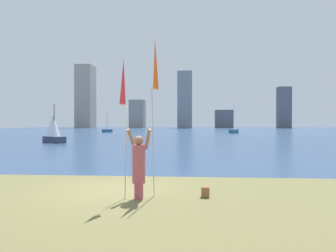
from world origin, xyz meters
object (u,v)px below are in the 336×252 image
at_px(kite_flag_left, 123,84).
at_px(sailboat_2, 53,129).
at_px(person, 139,164).
at_px(bag, 205,192).
at_px(sailboat_4, 107,131).
at_px(kite_flag_right, 155,67).
at_px(sailboat_3, 234,131).

height_order(kite_flag_left, sailboat_2, sailboat_2).
bearing_deg(person, kite_flag_left, -139.83).
xyz_separation_m(person, bag, (1.73, 0.31, -0.76)).
bearing_deg(person, sailboat_4, 116.67).
distance_m(person, sailboat_2, 24.32).
bearing_deg(kite_flag_left, sailboat_2, 118.73).
relative_size(kite_flag_left, bag, 13.16).
bearing_deg(kite_flag_right, sailboat_2, 121.21).
xyz_separation_m(kite_flag_left, bag, (2.09, 0.51, -2.81)).
relative_size(person, kite_flag_left, 0.51).
bearing_deg(person, sailboat_3, 89.49).
xyz_separation_m(kite_flag_right, sailboat_3, (8.93, 47.76, -3.14)).
height_order(kite_flag_right, sailboat_3, sailboat_3).
xyz_separation_m(bag, sailboat_2, (-13.78, 20.81, 1.19)).
bearing_deg(kite_flag_right, person, -119.38).
relative_size(person, sailboat_2, 0.49).
distance_m(kite_flag_left, bag, 3.55).
bearing_deg(kite_flag_left, bag, 13.80).
distance_m(person, kite_flag_right, 2.74).
xyz_separation_m(person, kite_flag_left, (-0.36, -0.21, 2.05)).
bearing_deg(sailboat_2, person, -60.30).
bearing_deg(sailboat_3, sailboat_2, -128.04).
distance_m(kite_flag_right, sailboat_2, 24.05).
bearing_deg(sailboat_3, kite_flag_left, -101.23).
xyz_separation_m(bag, sailboat_3, (7.56, 48.09, 0.26)).
xyz_separation_m(person, sailboat_2, (-12.05, 21.12, 0.42)).
bearing_deg(sailboat_2, kite_flag_left, -61.27).
bearing_deg(bag, kite_flag_right, 166.46).
bearing_deg(bag, person, -169.92).
relative_size(kite_flag_left, sailboat_2, 0.97).
xyz_separation_m(kite_flag_left, sailboat_4, (-14.92, 52.42, -2.62)).
bearing_deg(kite_flag_right, sailboat_4, 106.87).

